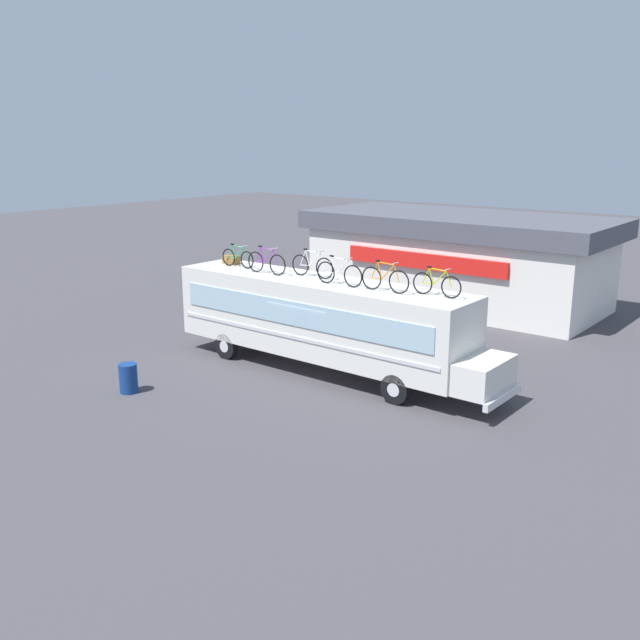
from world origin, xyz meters
The scene contains 11 objects.
ground_plane centered at (0.00, 0.00, 0.00)m, with size 120.00×120.00×0.00m, color #423F44.
bus centered at (0.21, 0.00, 1.88)m, with size 12.46×2.43×3.19m.
luggage_bag_1 centered at (-4.54, 0.35, 3.35)m, with size 0.65×0.35×0.32m, color olive.
rooftop_bicycle_1 centered at (-3.85, 0.02, 3.55)m, with size 1.60×0.44×0.86m.
rooftop_bicycle_2 centered at (-2.14, -0.27, 3.59)m, with size 1.77×0.44×0.98m.
rooftop_bicycle_3 centered at (-0.48, 0.24, 3.59)m, with size 1.79×0.44×0.97m.
rooftop_bicycle_4 centered at (1.07, -0.28, 3.59)m, with size 1.82×0.44×0.96m.
rooftop_bicycle_5 centered at (2.77, -0.18, 3.59)m, with size 1.75×0.44×0.97m.
rooftop_bicycle_6 centered at (4.35, 0.24, 3.57)m, with size 1.65×0.44×0.90m.
roadside_building centered at (-1.21, 12.16, 2.22)m, with size 14.43×6.63×4.32m.
trash_bin centered at (-3.32, -5.48, 0.47)m, with size 0.57×0.57×0.94m, color navy.
Camera 1 is at (14.52, -18.12, 7.79)m, focal length 39.48 mm.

